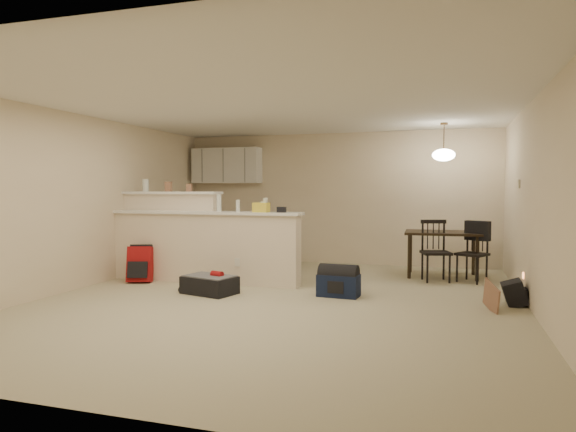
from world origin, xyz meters
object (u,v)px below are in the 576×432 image
at_px(pendant_lamp, 444,154).
at_px(navy_duffel, 339,285).
at_px(dining_table, 442,237).
at_px(black_daypack, 514,293).
at_px(dining_chair_far, 472,252).
at_px(dining_chair_near, 436,251).
at_px(red_backpack, 140,265).
at_px(suitcase, 210,285).

relative_size(pendant_lamp, navy_duffel, 1.14).
relative_size(dining_table, black_daypack, 3.64).
relative_size(pendant_lamp, dining_chair_far, 0.67).
bearing_deg(dining_chair_near, pendant_lamp, 63.32).
distance_m(dining_chair_far, red_backpack, 5.10).
distance_m(pendant_lamp, navy_duffel, 3.03).
bearing_deg(suitcase, dining_chair_near, 47.90).
relative_size(dining_table, pendant_lamp, 1.96).
xyz_separation_m(dining_table, suitcase, (-3.02, -2.37, -0.53)).
xyz_separation_m(dining_table, pendant_lamp, (0.00, 0.00, 1.34)).
distance_m(dining_chair_far, suitcase, 4.01).
relative_size(red_backpack, navy_duffel, 1.00).
distance_m(suitcase, red_backpack, 1.49).
bearing_deg(red_backpack, navy_duffel, -20.50).
xyz_separation_m(pendant_lamp, dining_chair_far, (0.44, -0.39, -1.53)).
relative_size(dining_chair_near, black_daypack, 2.85).
xyz_separation_m(dining_table, dining_chair_far, (0.44, -0.39, -0.19)).
xyz_separation_m(red_backpack, navy_duffel, (3.13, -0.14, -0.12)).
bearing_deg(dining_chair_near, red_backpack, -178.44).
distance_m(dining_table, suitcase, 3.88).
relative_size(pendant_lamp, suitcase, 0.89).
bearing_deg(black_daypack, navy_duffel, 94.21).
xyz_separation_m(pendant_lamp, black_daypack, (0.87, -1.89, -1.84)).
relative_size(dining_chair_near, suitcase, 1.36).
distance_m(suitcase, navy_duffel, 1.76).
bearing_deg(red_backpack, dining_chair_near, -0.07).
height_order(navy_duffel, black_daypack, navy_duffel).
xyz_separation_m(suitcase, navy_duffel, (1.72, 0.34, 0.03)).
xyz_separation_m(dining_table, navy_duffel, (-1.30, -2.03, -0.50)).
bearing_deg(navy_duffel, dining_table, 61.57).
xyz_separation_m(dining_chair_near, navy_duffel, (-1.21, -1.54, -0.33)).
bearing_deg(dining_table, dining_chair_far, -43.35).
bearing_deg(dining_table, dining_chair_near, -102.60).
distance_m(red_backpack, navy_duffel, 3.13).
bearing_deg(black_daypack, dining_chair_far, 16.50).
bearing_deg(dining_chair_near, black_daypack, -71.88).
relative_size(red_backpack, black_daypack, 1.62).
xyz_separation_m(dining_chair_near, red_backpack, (-4.34, -1.40, -0.20)).
relative_size(dining_chair_near, red_backpack, 1.76).
xyz_separation_m(dining_chair_far, red_backpack, (-4.87, -1.50, -0.19)).
distance_m(dining_chair_near, navy_duffel, 1.99).
height_order(red_backpack, navy_duffel, red_backpack).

